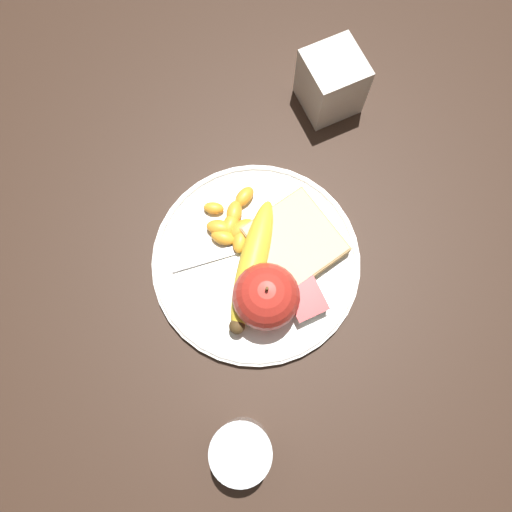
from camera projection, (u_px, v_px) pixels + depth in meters
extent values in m
plane|color=#332116|center=(256.00, 263.00, 0.65)|extent=(3.00, 3.00, 0.00)
cylinder|color=silver|center=(256.00, 261.00, 0.64)|extent=(0.27, 0.27, 0.01)
torus|color=silver|center=(256.00, 260.00, 0.63)|extent=(0.26, 0.26, 0.01)
cylinder|color=silver|center=(242.00, 450.00, 0.54)|extent=(0.06, 0.06, 0.09)
cylinder|color=#F4A81E|center=(242.00, 449.00, 0.55)|extent=(0.06, 0.06, 0.07)
sphere|color=red|center=(266.00, 297.00, 0.58)|extent=(0.08, 0.08, 0.08)
cylinder|color=brown|center=(267.00, 289.00, 0.54)|extent=(0.00, 0.00, 0.01)
ellipsoid|color=yellow|center=(253.00, 264.00, 0.61)|extent=(0.16, 0.13, 0.04)
sphere|color=#473319|center=(237.00, 326.00, 0.59)|extent=(0.02, 0.02, 0.02)
cube|color=#AB8751|center=(296.00, 242.00, 0.63)|extent=(0.12, 0.12, 0.02)
cube|color=beige|center=(296.00, 242.00, 0.63)|extent=(0.12, 0.11, 0.02)
cube|color=#B2B2B7|center=(220.00, 254.00, 0.63)|extent=(0.03, 0.13, 0.00)
cube|color=#B2B2B7|center=(289.00, 234.00, 0.64)|extent=(0.03, 0.06, 0.00)
cube|color=white|center=(305.00, 299.00, 0.61)|extent=(0.05, 0.04, 0.02)
cube|color=#B21E1E|center=(306.00, 297.00, 0.60)|extent=(0.05, 0.04, 0.00)
ellipsoid|color=#F9A32D|center=(220.00, 228.00, 0.64)|extent=(0.04, 0.04, 0.02)
ellipsoid|color=#F9A32D|center=(240.00, 230.00, 0.63)|extent=(0.03, 0.04, 0.02)
ellipsoid|color=#F9A32D|center=(244.00, 197.00, 0.65)|extent=(0.03, 0.04, 0.02)
ellipsoid|color=#F9A32D|center=(223.00, 237.00, 0.63)|extent=(0.04, 0.04, 0.02)
ellipsoid|color=#F9A32D|center=(214.00, 208.00, 0.65)|extent=(0.03, 0.03, 0.01)
ellipsoid|color=#F9A32D|center=(230.00, 225.00, 0.64)|extent=(0.04, 0.04, 0.02)
ellipsoid|color=#F9A32D|center=(268.00, 232.00, 0.64)|extent=(0.03, 0.03, 0.02)
ellipsoid|color=#F9A32D|center=(240.00, 241.00, 0.63)|extent=(0.04, 0.03, 0.02)
ellipsoid|color=#F9A32D|center=(232.00, 214.00, 0.64)|extent=(0.04, 0.04, 0.02)
cube|color=silver|center=(331.00, 83.00, 0.67)|extent=(0.07, 0.07, 0.09)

